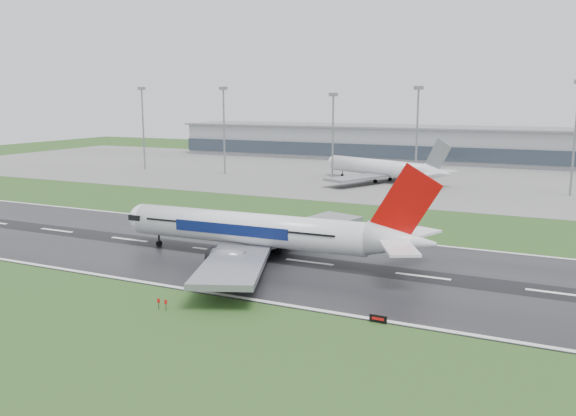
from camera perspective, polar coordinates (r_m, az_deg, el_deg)
The scene contains 12 objects.
ground at distance 114.80m, azimuth -7.19°, elevation -4.02°, with size 520.00×520.00×0.00m, color #23471A.
runway at distance 114.79m, azimuth -7.19°, elevation -4.00°, with size 400.00×45.00×0.10m, color black.
apron at distance 228.47m, azimuth 9.88°, elevation 3.10°, with size 400.00×130.00×0.08m, color slate.
terminal at distance 285.76m, azimuth 13.17°, elevation 5.92°, with size 240.00×36.00×15.00m, color gray.
main_airliner at distance 105.91m, azimuth -1.94°, elevation -0.27°, with size 59.14×56.33×17.46m, color white, non-canonical shape.
parked_airliner at distance 208.49m, azimuth 8.96°, elevation 4.61°, with size 53.15×49.49×15.58m, color silver, non-canonical shape.
runway_sign at distance 78.99m, azimuth 8.58°, elevation -10.41°, with size 2.30×0.26×1.04m, color black, non-canonical shape.
floodmast_0 at distance 248.84m, azimuth -13.61°, elevation 7.21°, with size 0.64×0.64×31.70m, color gray.
floodmast_1 at distance 227.10m, azimuth -6.10°, elevation 7.14°, with size 0.64×0.64×31.51m, color gray.
floodmast_2 at distance 207.89m, azimuth 4.28°, elevation 6.54°, with size 0.64×0.64×29.13m, color gray.
floodmast_3 at distance 199.26m, azimuth 12.16°, elevation 6.47°, with size 0.64×0.64×31.14m, color gray.
floodmast_4 at distance 193.97m, azimuth 25.63°, elevation 5.79°, with size 0.64×0.64×32.54m, color gray.
Camera 1 is at (60.11, -93.58, 28.43)m, focal length 37.34 mm.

